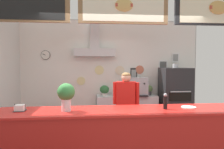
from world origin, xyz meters
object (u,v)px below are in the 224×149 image
at_px(pizza_oven, 175,100).
at_px(espresso_machine, 136,86).
at_px(pepper_grinder, 165,101).
at_px(potted_thyme, 149,90).
at_px(condiment_plate, 189,107).
at_px(shop_worker, 126,107).
at_px(napkin_holder, 20,108).
at_px(potted_sage, 118,90).
at_px(basil_vase, 66,95).
at_px(potted_oregano, 104,90).

xyz_separation_m(pizza_oven, espresso_machine, (-0.98, 0.19, 0.34)).
bearing_deg(pepper_grinder, potted_thyme, 80.41).
height_order(espresso_machine, condiment_plate, espresso_machine).
relative_size(shop_worker, napkin_holder, 10.14).
xyz_separation_m(condiment_plate, napkin_holder, (-2.48, -0.01, 0.03)).
relative_size(pizza_oven, napkin_holder, 11.26).
xyz_separation_m(espresso_machine, pepper_grinder, (-0.05, -2.36, 0.04)).
relative_size(potted_sage, condiment_plate, 1.12).
bearing_deg(condiment_plate, potted_thyme, 89.80).
bearing_deg(pizza_oven, potted_sage, 172.36).
height_order(shop_worker, pepper_grinder, shop_worker).
relative_size(espresso_machine, potted_sage, 2.32).
xyz_separation_m(potted_sage, condiment_plate, (0.82, -2.29, 0.03)).
distance_m(pizza_oven, espresso_machine, 1.05).
relative_size(potted_sage, basil_vase, 0.62).
bearing_deg(basil_vase, shop_worker, 50.78).
relative_size(potted_oregano, pepper_grinder, 1.11).
bearing_deg(condiment_plate, shop_worker, 122.05).
distance_m(shop_worker, basil_vase, 1.74).
distance_m(pizza_oven, potted_oregano, 1.83).
bearing_deg(basil_vase, espresso_machine, 57.75).
distance_m(basil_vase, napkin_holder, 0.68).
distance_m(potted_oregano, basil_vase, 2.52).
distance_m(shop_worker, potted_oregano, 1.20).
distance_m(espresso_machine, potted_thyme, 0.36).
bearing_deg(potted_thyme, espresso_machine, -176.40).
bearing_deg(potted_oregano, shop_worker, -70.89).
relative_size(shop_worker, potted_thyme, 6.14).
bearing_deg(shop_worker, espresso_machine, -98.00).
height_order(pizza_oven, pepper_grinder, pizza_oven).
distance_m(espresso_machine, napkin_holder, 3.13).
relative_size(espresso_machine, basil_vase, 1.44).
bearing_deg(potted_sage, pepper_grinder, -79.89).
relative_size(shop_worker, basil_vase, 3.99).
relative_size(pizza_oven, espresso_machine, 3.08).
height_order(pizza_oven, potted_sage, pizza_oven).
xyz_separation_m(potted_thyme, condiment_plate, (-0.01, -2.30, 0.02)).
xyz_separation_m(shop_worker, napkin_holder, (-1.71, -1.24, 0.27)).
distance_m(potted_sage, napkin_holder, 2.84).
xyz_separation_m(potted_sage, napkin_holder, (-1.66, -2.30, 0.06)).
bearing_deg(potted_oregano, basil_vase, -105.60).
distance_m(pizza_oven, potted_sage, 1.49).
bearing_deg(potted_oregano, pizza_oven, -7.84).
height_order(condiment_plate, pepper_grinder, pepper_grinder).
xyz_separation_m(espresso_machine, basil_vase, (-1.49, -2.35, 0.15)).
bearing_deg(condiment_plate, potted_sage, 109.61).
bearing_deg(potted_sage, basil_vase, -113.20).
relative_size(potted_sage, pepper_grinder, 1.04).
relative_size(shop_worker, condiment_plate, 7.23).
bearing_deg(espresso_machine, potted_sage, 178.83).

